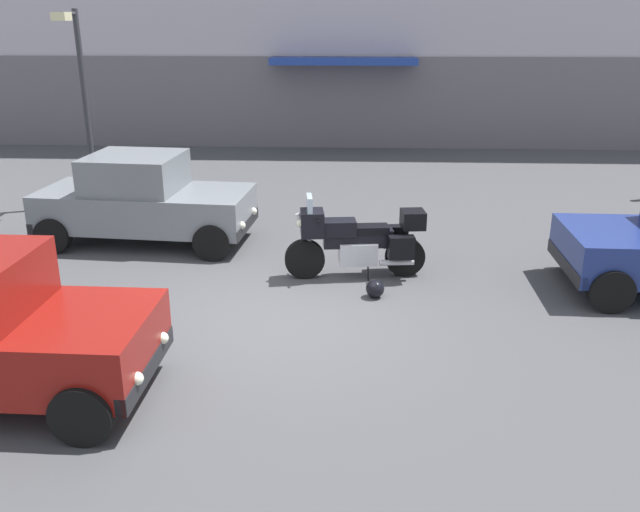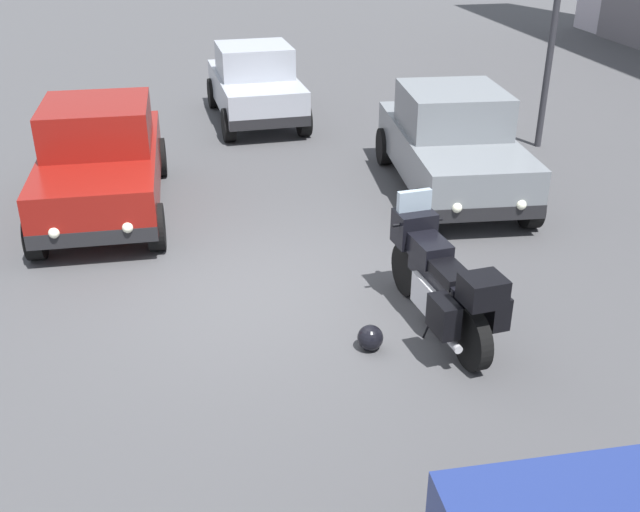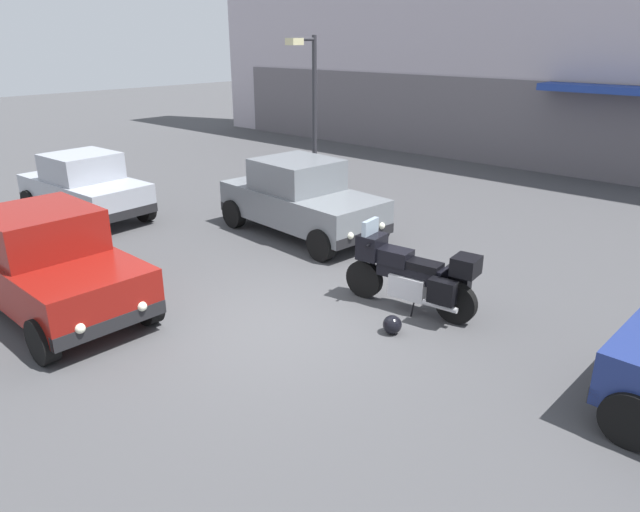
# 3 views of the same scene
# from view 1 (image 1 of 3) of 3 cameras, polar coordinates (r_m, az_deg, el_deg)

# --- Properties ---
(ground_plane) EXTENTS (80.00, 80.00, 0.00)m
(ground_plane) POSITION_cam_1_polar(r_m,az_deg,el_deg) (9.30, -4.22, -5.67)
(ground_plane) COLOR #424244
(motorcycle) EXTENTS (2.26, 0.85, 1.36)m
(motorcycle) POSITION_cam_1_polar(r_m,az_deg,el_deg) (10.67, 3.27, 1.36)
(motorcycle) COLOR black
(motorcycle) RESTS_ON ground
(helmet) EXTENTS (0.28, 0.28, 0.28)m
(helmet) POSITION_cam_1_polar(r_m,az_deg,el_deg) (10.06, 4.71, -2.78)
(helmet) COLOR black
(helmet) RESTS_ON ground
(car_wagon_end) EXTENTS (3.98, 2.08, 1.64)m
(car_wagon_end) POSITION_cam_1_polar(r_m,az_deg,el_deg) (12.70, -14.78, 4.63)
(car_wagon_end) COLOR slate
(car_wagon_end) RESTS_ON ground
(streetlamp_curbside) EXTENTS (0.28, 0.94, 4.12)m
(streetlamp_curbside) POSITION_cam_1_polar(r_m,az_deg,el_deg) (15.17, -19.69, 13.26)
(streetlamp_curbside) COLOR #2D2D33
(streetlamp_curbside) RESTS_ON ground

